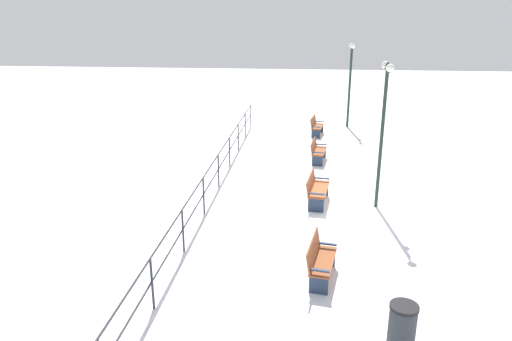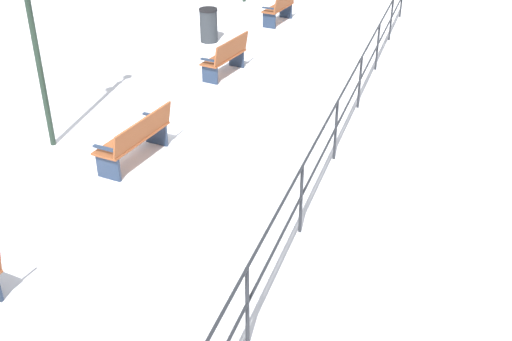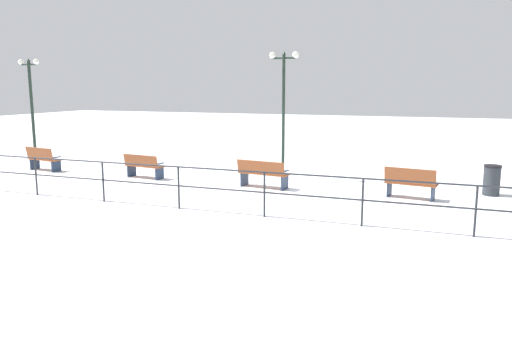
{
  "view_description": "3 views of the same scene",
  "coord_description": "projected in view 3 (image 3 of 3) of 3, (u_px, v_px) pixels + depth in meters",
  "views": [
    {
      "loc": [
        -0.61,
        -13.7,
        5.54
      ],
      "look_at": [
        -2.07,
        0.13,
        0.97
      ],
      "focal_mm": 32.65,
      "sensor_mm": 36.0,
      "label": 1
    },
    {
      "loc": [
        -5.27,
        8.66,
        5.43
      ],
      "look_at": [
        -2.8,
        1.23,
        0.95
      ],
      "focal_mm": 43.83,
      "sensor_mm": 36.0,
      "label": 2
    },
    {
      "loc": [
        -14.68,
        -5.11,
        3.2
      ],
      "look_at": [
        -1.64,
        -0.3,
        0.82
      ],
      "focal_mm": 34.6,
      "sensor_mm": 36.0,
      "label": 3
    }
  ],
  "objects": [
    {
      "name": "ground_plane",
      "position": [
        265.0,
        187.0,
        15.86
      ],
      "size": [
        80.0,
        80.0,
        0.0
      ],
      "primitive_type": "plane",
      "color": "white",
      "rests_on": "ground"
    },
    {
      "name": "bench_second",
      "position": [
        411.0,
        183.0,
        14.1
      ],
      "size": [
        0.74,
        1.5,
        0.92
      ],
      "rotation": [
        0.0,
        0.0,
        -0.17
      ],
      "color": "brown",
      "rests_on": "ground"
    },
    {
      "name": "bench_third",
      "position": [
        263.0,
        173.0,
        15.63
      ],
      "size": [
        0.79,
        1.7,
        0.9
      ],
      "rotation": [
        0.0,
        0.0,
        -0.13
      ],
      "color": "brown",
      "rests_on": "ground"
    },
    {
      "name": "bench_fourth",
      "position": [
        144.0,
        166.0,
        17.28
      ],
      "size": [
        0.71,
        1.52,
        0.86
      ],
      "rotation": [
        0.0,
        0.0,
        -0.13
      ],
      "color": "brown",
      "rests_on": "ground"
    },
    {
      "name": "bench_fifth",
      "position": [
        43.0,
        159.0,
        18.83
      ],
      "size": [
        0.74,
        1.51,
        0.92
      ],
      "rotation": [
        0.0,
        0.0,
        -0.16
      ],
      "color": "brown",
      "rests_on": "ground"
    },
    {
      "name": "lamppost_middle",
      "position": [
        284.0,
        94.0,
        16.88
      ],
      "size": [
        0.23,
        1.04,
        4.38
      ],
      "color": "#1E2D23",
      "rests_on": "ground"
    },
    {
      "name": "lamppost_far",
      "position": [
        31.0,
        96.0,
        20.69
      ],
      "size": [
        0.23,
        1.04,
        4.34
      ],
      "color": "#1E2D23",
      "rests_on": "ground"
    },
    {
      "name": "waterfront_railing",
      "position": [
        220.0,
        183.0,
        12.51
      ],
      "size": [
        0.05,
        21.56,
        1.14
      ],
      "color": "#26282D",
      "rests_on": "ground"
    },
    {
      "name": "trash_bin",
      "position": [
        492.0,
        180.0,
        14.59
      ],
      "size": [
        0.5,
        0.5,
        0.91
      ],
      "color": "#2D3338",
      "rests_on": "ground"
    }
  ]
}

